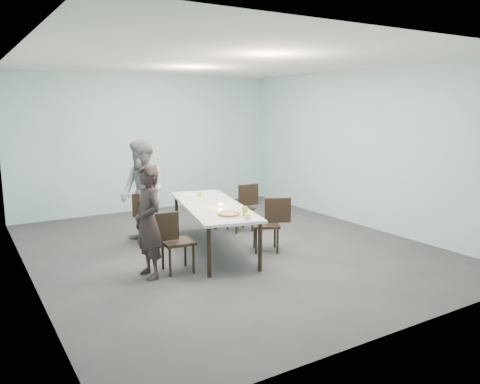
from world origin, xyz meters
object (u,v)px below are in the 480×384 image
diner_far (143,193)px  amber_tumbler (199,195)px  water_tumbler (248,217)px  table (212,208)px  beer_glass (245,212)px  diner_near (148,222)px  chair_near_right (271,221)px  chair_far_left (152,215)px  chair_far_right (243,204)px  tealight (220,206)px  pizza (229,214)px  side_plate (235,212)px  chair_near_left (172,238)px

diner_far → amber_tumbler: size_ratio=22.25×
water_tumbler → amber_tumbler: size_ratio=1.12×
table → beer_glass: bearing=-90.2°
diner_near → chair_near_right: bearing=87.6°
chair_far_left → chair_near_right: bearing=-21.4°
chair_far_left → water_tumbler: bearing=-50.5°
chair_far_left → chair_far_right: bearing=19.8°
water_tumbler → chair_far_right: bearing=59.7°
chair_near_right → beer_glass: size_ratio=5.80×
table → water_tumbler: 1.20m
chair_near_right → tealight: size_ratio=15.54×
chair_far_right → beer_glass: (-1.07, -1.76, 0.32)m
table → pizza: 0.84m
chair_far_right → tealight: chair_far_right is taller
chair_far_left → beer_glass: bearing=-46.7°
chair_far_right → diner_near: (-2.40, -1.43, 0.27)m
diner_far → beer_glass: size_ratio=11.87×
chair_far_right → pizza: size_ratio=2.56×
amber_tumbler → table: bearing=-99.3°
chair_far_left → side_plate: 1.70m
chair_far_right → side_plate: bearing=55.2°
diner_near → diner_far: (0.48, 1.53, 0.12)m
beer_glass → side_plate: bearing=86.9°
chair_far_right → side_plate: (-1.05, -1.45, 0.25)m
beer_glass → amber_tumbler: (0.12, 1.69, -0.03)m
chair_near_left → diner_far: 1.58m
pizza → tealight: 0.62m
water_tumbler → tealight: size_ratio=1.61×
chair_far_left → diner_near: bearing=-90.4°
diner_near → tealight: 1.42m
chair_near_right → diner_far: 2.19m
chair_far_right → diner_far: diner_far is taller
beer_glass → water_tumbler: size_ratio=1.67×
diner_near → pizza: diner_near is taller
chair_far_left → side_plate: size_ratio=4.83×
chair_near_left → amber_tumbler: (1.11, 1.35, 0.29)m
chair_near_left → diner_far: diner_far is taller
diner_near → side_plate: 1.35m
chair_far_left → pizza: (0.55, -1.65, 0.27)m
side_plate → chair_far_left: bearing=115.9°
water_tumbler → amber_tumbler: water_tumbler is taller
chair_far_left → chair_near_left: bearing=-78.5°
chair_near_left → beer_glass: 1.10m
chair_far_left → amber_tumbler: 0.89m
chair_near_right → side_plate: 0.80m
beer_glass → chair_far_right: bearing=58.7°
chair_near_left → chair_near_right: 1.76m
chair_far_left → water_tumbler: size_ratio=9.67×
chair_near_right → chair_far_right: size_ratio=1.00×
chair_far_left → beer_glass: beer_glass is taller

